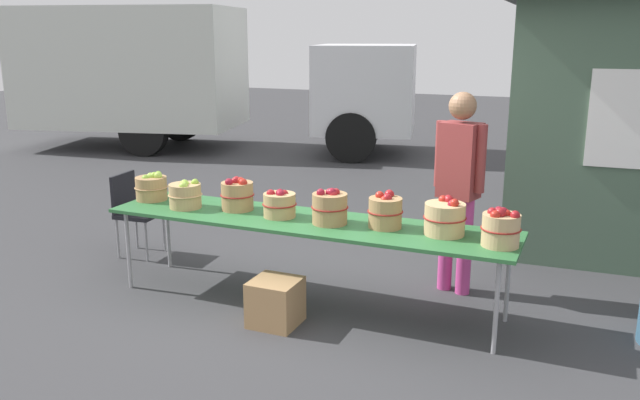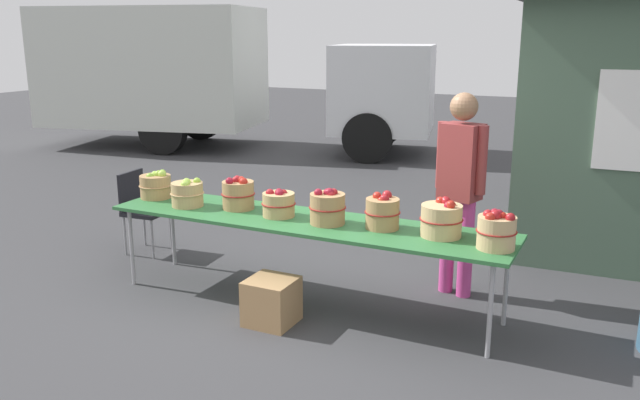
{
  "view_description": "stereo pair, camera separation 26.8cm",
  "coord_description": "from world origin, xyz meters",
  "views": [
    {
      "loc": [
        2.19,
        -4.81,
        2.27
      ],
      "look_at": [
        0.0,
        0.3,
        0.85
      ],
      "focal_mm": 36.92,
      "sensor_mm": 36.0,
      "label": 1
    },
    {
      "loc": [
        2.43,
        -4.7,
        2.27
      ],
      "look_at": [
        0.0,
        0.3,
        0.85
      ],
      "focal_mm": 36.92,
      "sensor_mm": 36.0,
      "label": 2
    }
  ],
  "objects": [
    {
      "name": "market_table",
      "position": [
        0.0,
        0.0,
        0.72
      ],
      "size": [
        3.5,
        0.76,
        0.75
      ],
      "color": "#2D6B38",
      "rests_on": "ground"
    },
    {
      "name": "box_truck",
      "position": [
        -5.46,
        6.25,
        1.49
      ],
      "size": [
        7.99,
        3.91,
        2.75
      ],
      "rotation": [
        0.0,
        0.0,
        0.24
      ],
      "color": "silver",
      "rests_on": "ground"
    },
    {
      "name": "produce_crate",
      "position": [
        -0.06,
        -0.47,
        0.19
      ],
      "size": [
        0.37,
        0.37,
        0.37
      ],
      "primitive_type": "cube",
      "color": "#A87F51",
      "rests_on": "ground"
    },
    {
      "name": "apple_basket_red_2",
      "position": [
        0.22,
        -0.02,
        0.89
      ],
      "size": [
        0.31,
        0.31,
        0.3
      ],
      "color": "#A87F51",
      "rests_on": "market_table"
    },
    {
      "name": "apple_basket_red_3",
      "position": [
        0.68,
        0.05,
        0.89
      ],
      "size": [
        0.29,
        0.29,
        0.3
      ],
      "color": "#A87F51",
      "rests_on": "market_table"
    },
    {
      "name": "apple_basket_red_1",
      "position": [
        -0.25,
        -0.0,
        0.86
      ],
      "size": [
        0.29,
        0.29,
        0.24
      ],
      "color": "tan",
      "rests_on": "market_table"
    },
    {
      "name": "vendor_adult",
      "position": [
        1.1,
        0.78,
        1.05
      ],
      "size": [
        0.46,
        0.31,
        1.79
      ],
      "rotation": [
        0.0,
        0.0,
        2.87
      ],
      "color": "#CC3F8C",
      "rests_on": "ground"
    },
    {
      "name": "apple_basket_red_0",
      "position": [
        -0.69,
        0.06,
        0.89
      ],
      "size": [
        0.3,
        0.3,
        0.3
      ],
      "color": "#A87F51",
      "rests_on": "market_table"
    },
    {
      "name": "ground_plane",
      "position": [
        0.0,
        0.0,
        0.0
      ],
      "size": [
        40.0,
        40.0,
        0.0
      ],
      "primitive_type": "plane",
      "color": "#38383A"
    },
    {
      "name": "apple_basket_red_5",
      "position": [
        1.59,
        -0.08,
        0.89
      ],
      "size": [
        0.29,
        0.29,
        0.3
      ],
      "color": "tan",
      "rests_on": "market_table"
    },
    {
      "name": "apple_basket_green_1",
      "position": [
        -1.15,
        -0.07,
        0.87
      ],
      "size": [
        0.3,
        0.3,
        0.26
      ],
      "color": "tan",
      "rests_on": "market_table"
    },
    {
      "name": "apple_basket_green_0",
      "position": [
        -1.61,
        0.06,
        0.87
      ],
      "size": [
        0.31,
        0.31,
        0.27
      ],
      "color": "#A87F51",
      "rests_on": "market_table"
    },
    {
      "name": "folding_chair",
      "position": [
        -2.19,
        0.49,
        0.51
      ],
      "size": [
        0.43,
        0.43,
        0.86
      ],
      "rotation": [
        0.0,
        0.0,
        1.66
      ],
      "color": "black",
      "rests_on": "ground"
    },
    {
      "name": "apple_basket_red_4",
      "position": [
        1.16,
        0.05,
        0.88
      ],
      "size": [
        0.33,
        0.33,
        0.3
      ],
      "color": "tan",
      "rests_on": "market_table"
    }
  ]
}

